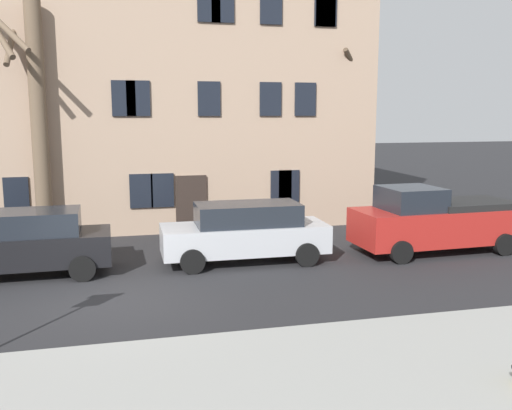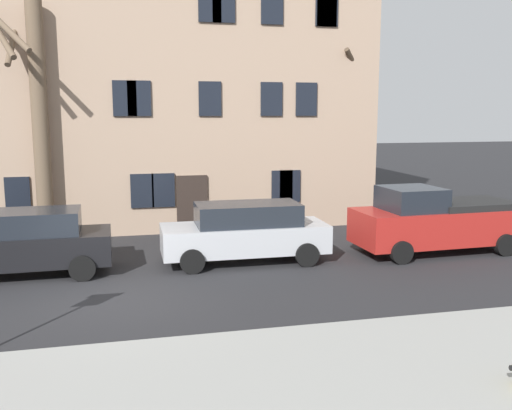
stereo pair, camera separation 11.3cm
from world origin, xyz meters
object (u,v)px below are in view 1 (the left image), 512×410
Objects in this scene: building_main at (169,72)px; pickup_truck_red at (435,220)px; tree_bare_end at (334,117)px; tree_bare_far at (35,115)px; car_silver_wagon at (245,232)px; bicycle_leaning at (18,234)px; car_black_wagon at (22,243)px.

pickup_truck_red is at bearing -49.40° from building_main.
pickup_truck_red is at bearing -77.83° from tree_bare_end.
car_silver_wagon is at bearing -33.21° from tree_bare_far.
pickup_truck_red is at bearing -17.53° from bicycle_leaning.
tree_bare_far is at bearing 8.57° from bicycle_leaning.
building_main is at bearing 42.99° from tree_bare_far.
bicycle_leaning is at bearing 100.49° from car_black_wagon.
tree_bare_far is 1.70× the size of car_black_wagon.
tree_bare_far is at bearing 160.97° from pickup_truck_red.
tree_bare_far is 1.65× the size of car_silver_wagon.
bicycle_leaning is (-6.81, 3.85, -0.54)m from car_silver_wagon.
tree_bare_far is at bearing 89.49° from car_black_wagon.
car_silver_wagon is (-4.80, -5.43, -3.22)m from tree_bare_end.
car_black_wagon is 2.67× the size of bicycle_leaning.
building_main is 8.81× the size of bicycle_leaning.
car_silver_wagon is at bearing -0.10° from car_black_wagon.
building_main is 12.33m from pickup_truck_red.
car_black_wagon reaches higher than car_silver_wagon.
building_main is 3.30× the size of car_black_wagon.
tree_bare_end reaches higher than bicycle_leaning.
pickup_truck_red is (12.07, -4.16, -3.24)m from tree_bare_far.
tree_bare_end is (10.86, 1.46, -0.11)m from tree_bare_far.
tree_bare_end is at bearing -25.64° from building_main.
tree_bare_end is 6.55m from pickup_truck_red.
car_black_wagon is (-10.90, -5.42, -3.21)m from tree_bare_end.
bicycle_leaning is (-11.61, -1.58, -3.76)m from tree_bare_end.
pickup_truck_red is at bearing -1.88° from car_silver_wagon.
tree_bare_far is at bearing -137.01° from building_main.
building_main is at bearing 154.36° from tree_bare_end.
building_main is 2.93× the size of pickup_truck_red.
building_main is at bearing 39.55° from bicycle_leaning.
pickup_truck_red is at bearing -0.98° from car_black_wagon.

